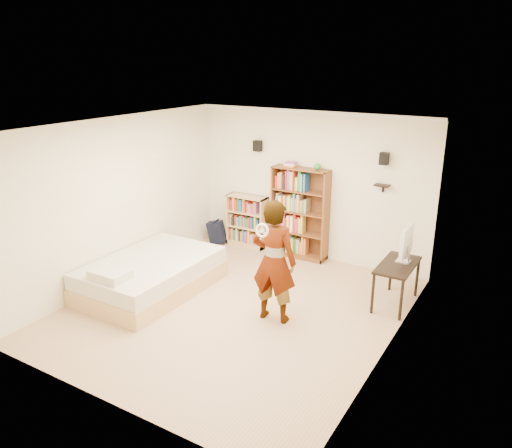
% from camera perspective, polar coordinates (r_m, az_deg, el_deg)
% --- Properties ---
extents(ground, '(4.50, 5.00, 0.01)m').
position_cam_1_polar(ground, '(7.57, -2.31, -9.63)').
color(ground, tan).
rests_on(ground, ground).
extents(room_shell, '(4.52, 5.02, 2.71)m').
position_cam_1_polar(room_shell, '(6.91, -2.50, 3.35)').
color(room_shell, white).
rests_on(room_shell, ground).
extents(crown_molding, '(4.50, 5.00, 0.06)m').
position_cam_1_polar(crown_molding, '(6.73, -2.61, 10.83)').
color(crown_molding, white).
rests_on(crown_molding, room_shell).
extents(speaker_left, '(0.14, 0.12, 0.20)m').
position_cam_1_polar(speaker_left, '(9.39, 0.18, 8.93)').
color(speaker_left, black).
rests_on(speaker_left, room_shell).
extents(speaker_right, '(0.14, 0.12, 0.20)m').
position_cam_1_polar(speaker_right, '(8.45, 14.44, 7.25)').
color(speaker_right, black).
rests_on(speaker_right, room_shell).
extents(wall_shelf, '(0.25, 0.16, 0.02)m').
position_cam_1_polar(wall_shelf, '(8.55, 14.22, 4.30)').
color(wall_shelf, black).
rests_on(wall_shelf, room_shell).
extents(tall_bookshelf, '(1.07, 0.31, 1.69)m').
position_cam_1_polar(tall_bookshelf, '(9.18, 5.03, 1.22)').
color(tall_bookshelf, brown).
rests_on(tall_bookshelf, ground).
extents(low_bookshelf, '(0.81, 0.30, 1.01)m').
position_cam_1_polar(low_bookshelf, '(9.81, -1.01, 0.36)').
color(low_bookshelf, '#D7B573').
rests_on(low_bookshelf, ground).
extents(computer_desk, '(0.48, 0.97, 0.66)m').
position_cam_1_polar(computer_desk, '(7.83, 15.69, -6.64)').
color(computer_desk, black).
rests_on(computer_desk, ground).
extents(imac, '(0.15, 0.57, 0.56)m').
position_cam_1_polar(imac, '(7.70, 16.64, -2.25)').
color(imac, silver).
rests_on(imac, computer_desk).
extents(daybed, '(1.45, 2.23, 0.66)m').
position_cam_1_polar(daybed, '(8.16, -11.90, -5.29)').
color(daybed, silver).
rests_on(daybed, ground).
extents(person, '(0.69, 0.49, 1.77)m').
position_cam_1_polar(person, '(6.92, 2.07, -4.30)').
color(person, black).
rests_on(person, ground).
extents(wii_wheel, '(0.19, 0.07, 0.20)m').
position_cam_1_polar(wii_wheel, '(6.45, 0.70, -0.74)').
color(wii_wheel, silver).
rests_on(wii_wheel, person).
extents(navy_bag, '(0.38, 0.28, 0.47)m').
position_cam_1_polar(navy_bag, '(10.05, -4.52, -0.89)').
color(navy_bag, black).
rests_on(navy_bag, ground).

